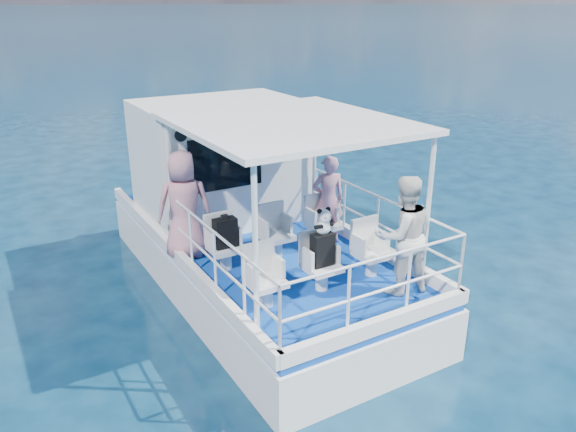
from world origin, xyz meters
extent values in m
plane|color=#072037|center=(0.00, 0.00, 0.00)|extent=(2000.00, 2000.00, 0.00)
cube|color=white|center=(0.00, 1.00, 0.00)|extent=(3.00, 7.00, 1.60)
cube|color=#0B3C9F|center=(0.00, 1.00, 0.85)|extent=(2.90, 6.90, 0.10)
cube|color=white|center=(0.00, 2.30, 2.00)|extent=(2.85, 2.00, 2.20)
cube|color=white|center=(0.00, -0.20, 3.14)|extent=(3.00, 3.20, 0.08)
cylinder|color=white|center=(-1.35, -1.70, 2.00)|extent=(0.07, 0.07, 2.20)
cylinder|color=white|center=(1.35, -1.70, 2.00)|extent=(0.07, 0.07, 2.20)
cylinder|color=white|center=(-1.35, 1.20, 2.00)|extent=(0.07, 0.07, 2.20)
cylinder|color=white|center=(1.35, 1.20, 2.00)|extent=(0.07, 0.07, 2.20)
cube|color=silver|center=(-0.90, 0.20, 1.09)|extent=(0.48, 0.46, 0.38)
cube|color=silver|center=(0.00, 0.20, 1.09)|extent=(0.48, 0.46, 0.38)
cube|color=silver|center=(0.90, 0.20, 1.09)|extent=(0.48, 0.46, 0.38)
cube|color=silver|center=(-0.90, -1.10, 1.09)|extent=(0.48, 0.46, 0.38)
cube|color=silver|center=(0.00, -1.10, 1.09)|extent=(0.48, 0.46, 0.38)
cube|color=silver|center=(0.90, -1.10, 1.09)|extent=(0.48, 0.46, 0.38)
imported|color=#BF7B89|center=(-1.25, 0.93, 1.77)|extent=(0.77, 0.65, 1.75)
imported|color=#C27E95|center=(1.03, 0.27, 1.66)|extent=(0.64, 0.52, 1.52)
imported|color=silver|center=(0.93, -1.69, 1.75)|extent=(0.92, 0.77, 1.70)
cube|color=black|center=(-0.90, 0.18, 1.51)|extent=(0.35, 0.19, 0.45)
cube|color=black|center=(0.00, -1.10, 1.52)|extent=(0.32, 0.18, 0.48)
cube|color=black|center=(-0.90, 0.18, 1.76)|extent=(0.10, 0.06, 0.06)
camera|label=1|loc=(-4.04, -7.00, 4.76)|focal=35.00mm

